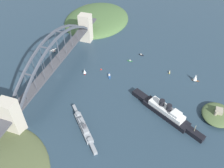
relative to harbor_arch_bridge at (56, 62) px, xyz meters
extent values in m
plane|color=#283D4C|center=(0.00, 0.00, -25.72)|extent=(1400.00, 1400.00, 0.00)
cube|color=beige|center=(-100.03, 0.00, -2.20)|extent=(14.62, 19.04, 47.05)
cube|color=beige|center=(100.03, 0.00, -2.20)|extent=(14.62, 19.04, 47.05)
cube|color=#47474C|center=(0.00, 0.00, -0.49)|extent=(185.43, 13.63, 2.40)
cube|color=#47474C|center=(-119.34, 0.00, -0.49)|extent=(24.00, 13.63, 2.40)
cube|color=#4C515B|center=(-86.73, -6.14, 6.19)|extent=(21.10, 1.80, 15.99)
cube|color=#4C515B|center=(-67.46, -6.14, 18.07)|extent=(20.79, 1.80, 13.21)
cube|color=#4C515B|center=(-48.19, -6.14, 26.97)|extent=(20.42, 1.80, 10.41)
cube|color=#4C515B|center=(-28.91, -6.14, 32.91)|extent=(19.99, 1.80, 7.57)
cube|color=#4C515B|center=(-9.64, -6.14, 35.88)|extent=(19.52, 1.80, 4.67)
cube|color=#4C515B|center=(9.64, -6.14, 35.88)|extent=(19.52, 1.80, 4.67)
cube|color=#4C515B|center=(28.91, -6.14, 32.91)|extent=(19.99, 1.80, 7.57)
cube|color=#4C515B|center=(48.19, -6.14, 26.97)|extent=(20.42, 1.80, 10.41)
cube|color=#4C515B|center=(67.46, -6.14, 18.07)|extent=(20.79, 1.80, 13.21)
cube|color=#4C515B|center=(86.73, -6.14, 6.19)|extent=(21.10, 1.80, 15.99)
cube|color=#4C515B|center=(-86.73, 6.14, 6.19)|extent=(21.10, 1.80, 15.99)
cube|color=#4C515B|center=(-67.46, 6.14, 18.07)|extent=(20.79, 1.80, 13.21)
cube|color=#4C515B|center=(-48.19, 6.14, 26.97)|extent=(20.42, 1.80, 10.41)
cube|color=#4C515B|center=(-28.91, 6.14, 32.91)|extent=(19.99, 1.80, 7.57)
cube|color=#4C515B|center=(-9.64, 6.14, 35.88)|extent=(19.52, 1.80, 4.67)
cube|color=#4C515B|center=(9.64, 6.14, 35.88)|extent=(19.52, 1.80, 4.67)
cube|color=#4C515B|center=(28.91, 6.14, 32.91)|extent=(19.99, 1.80, 7.57)
cube|color=#4C515B|center=(48.19, 6.14, 26.97)|extent=(20.42, 1.80, 10.41)
cube|color=#4C515B|center=(67.46, 6.14, 18.07)|extent=(20.79, 1.80, 13.21)
cube|color=#4C515B|center=(86.73, 6.14, 6.19)|extent=(21.10, 1.80, 15.99)
cube|color=#4C515B|center=(-96.37, 0.00, -0.49)|extent=(1.40, 12.27, 1.40)
cube|color=#4C515B|center=(-57.82, 0.00, 23.26)|extent=(1.40, 12.27, 1.40)
cube|color=#4C515B|center=(-19.27, 0.00, 35.14)|extent=(1.40, 12.27, 1.40)
cube|color=#4C515B|center=(19.27, 0.00, 35.14)|extent=(1.40, 12.27, 1.40)
cube|color=#4C515B|center=(57.82, 0.00, 23.26)|extent=(1.40, 12.27, 1.40)
cube|color=#4C515B|center=(96.37, 0.00, -0.49)|extent=(1.40, 12.27, 1.40)
cylinder|color=#4C515B|center=(-77.10, -6.14, 6.79)|extent=(0.56, 0.56, 12.16)
cylinder|color=#4C515B|center=(-77.10, 6.14, 6.79)|extent=(0.56, 0.56, 12.16)
cylinder|color=#4C515B|center=(-57.82, -6.14, 11.99)|extent=(0.56, 0.56, 22.55)
cylinder|color=#4C515B|center=(-57.82, 6.14, 11.99)|extent=(0.56, 0.56, 22.55)
cylinder|color=#4C515B|center=(-38.55, -6.14, 15.70)|extent=(0.56, 0.56, 29.97)
cylinder|color=#4C515B|center=(-38.55, 6.14, 15.70)|extent=(0.56, 0.56, 29.97)
cylinder|color=#4C515B|center=(-19.27, -6.14, 17.93)|extent=(0.56, 0.56, 34.42)
cylinder|color=#4C515B|center=(-19.27, 6.14, 17.93)|extent=(0.56, 0.56, 34.42)
cylinder|color=#4C515B|center=(0.00, -6.14, 18.67)|extent=(0.56, 0.56, 35.91)
cylinder|color=#4C515B|center=(0.00, 6.14, 18.67)|extent=(0.56, 0.56, 35.91)
cylinder|color=#4C515B|center=(19.27, -6.14, 17.93)|extent=(0.56, 0.56, 34.42)
cylinder|color=#4C515B|center=(19.27, 6.14, 17.93)|extent=(0.56, 0.56, 34.42)
cylinder|color=#4C515B|center=(38.55, -6.14, 15.70)|extent=(0.56, 0.56, 29.97)
cylinder|color=#4C515B|center=(38.55, 6.14, 15.70)|extent=(0.56, 0.56, 29.97)
cylinder|color=#4C515B|center=(57.82, -6.14, 11.99)|extent=(0.56, 0.56, 22.55)
cylinder|color=#4C515B|center=(57.82, 6.14, 11.99)|extent=(0.56, 0.56, 22.55)
cylinder|color=#4C515B|center=(77.10, -6.14, 6.79)|extent=(0.56, 0.56, 12.16)
cylinder|color=#4C515B|center=(77.10, 6.14, 6.79)|extent=(0.56, 0.56, 12.16)
ellipsoid|color=#476638|center=(-173.81, -10.09, -25.72)|extent=(145.51, 119.81, 30.13)
ellipsoid|color=#756B5B|center=(-206.55, -43.04, -25.72)|extent=(50.93, 35.94, 16.57)
cube|color=black|center=(23.74, 155.75, -22.52)|extent=(42.12, 60.79, 6.41)
cube|color=black|center=(43.51, 191.71, -22.52)|extent=(16.74, 21.75, 6.41)
cube|color=black|center=(3.97, 119.79, -22.52)|extent=(18.11, 22.50, 6.41)
cube|color=white|center=(23.74, 155.75, -16.49)|extent=(32.84, 46.28, 5.64)
cube|color=white|center=(29.86, 166.87, -12.07)|extent=(14.24, 14.04, 3.20)
cylinder|color=black|center=(24.85, 157.77, -9.94)|extent=(6.40, 6.40, 7.45)
cylinder|color=black|center=(19.85, 148.67, -9.94)|extent=(6.40, 6.40, 7.45)
cylinder|color=tan|center=(42.28, 189.46, -14.31)|extent=(0.50, 0.50, 10.00)
cube|color=gray|center=(73.89, 70.81, -23.62)|extent=(37.32, 35.86, 4.20)
cube|color=gray|center=(52.47, 50.57, -23.62)|extent=(13.05, 12.59, 4.20)
cube|color=gray|center=(95.31, 91.05, -23.62)|extent=(13.51, 13.09, 4.20)
cube|color=gray|center=(73.89, 70.81, -19.84)|extent=(20.22, 19.58, 3.38)
cylinder|color=gray|center=(59.17, 56.89, -20.43)|extent=(5.29, 5.29, 2.20)
cylinder|color=gray|center=(88.62, 84.73, -20.43)|extent=(5.29, 5.29, 2.20)
cylinder|color=gray|center=(73.89, 70.81, -13.15)|extent=(0.60, 0.60, 10.00)
cylinder|color=#4C4C51|center=(77.11, 73.85, -15.95)|extent=(4.16, 4.16, 4.40)
ellipsoid|color=#4C6038|center=(6.76, 214.08, -21.69)|extent=(39.75, 36.53, 8.06)
cube|color=#9E937F|center=(6.76, 214.08, -15.81)|extent=(8.00, 8.00, 6.94)
cylinder|color=gray|center=(11.26, 210.58, -15.46)|extent=(3.60, 3.60, 7.63)
cylinder|color=#B7B7B2|center=(-49.95, -37.85, -25.27)|extent=(3.60, 5.18, 0.90)
cylinder|color=#B7B7B2|center=(-52.86, -36.11, -25.27)|extent=(3.60, 5.18, 0.90)
cylinder|color=maroon|center=(-49.95, -37.85, -24.25)|extent=(0.14, 0.14, 1.14)
cylinder|color=maroon|center=(-52.86, -36.11, -24.25)|extent=(0.14, 0.14, 1.14)
ellipsoid|color=silver|center=(-51.40, -36.98, -23.10)|extent=(4.79, 6.94, 1.16)
cylinder|color=maroon|center=(-53.11, -39.83, -23.10)|extent=(1.36, 1.25, 1.10)
cube|color=silver|center=(-51.88, -37.77, -22.61)|extent=(11.14, 7.60, 0.20)
cube|color=silver|center=(-49.74, -34.19, -22.98)|extent=(4.47, 3.28, 0.12)
cube|color=maroon|center=(-49.74, -34.19, -21.77)|extent=(0.67, 1.01, 1.50)
cube|color=gold|center=(-58.33, 148.12, -25.26)|extent=(4.52, 1.61, 0.92)
cube|color=gold|center=(-61.34, 148.11, -25.26)|extent=(1.51, 0.88, 0.92)
cube|color=gold|center=(-55.32, 148.13, -25.26)|extent=(1.51, 1.06, 0.92)
cube|color=beige|center=(-57.77, 148.12, -24.19)|extent=(2.26, 1.29, 1.23)
cube|color=brown|center=(-52.09, 185.22, -25.36)|extent=(2.49, 6.24, 0.73)
cube|color=brown|center=(-52.04, 189.36, -25.36)|extent=(1.11, 2.08, 0.73)
cube|color=brown|center=(-52.14, 181.08, -25.36)|extent=(1.33, 2.08, 0.73)
cylinder|color=tan|center=(-52.08, 185.74, -19.34)|extent=(0.16, 0.16, 11.32)
cone|color=white|center=(-52.10, 183.93, -19.90)|extent=(5.76, 5.76, 9.06)
cube|color=#2D6B3D|center=(-66.19, 86.21, -25.12)|extent=(2.17, 4.92, 1.20)
cube|color=#2D6B3D|center=(-66.30, 82.98, -25.12)|extent=(1.16, 1.65, 1.20)
cube|color=#2D6B3D|center=(-66.08, 89.44, -25.12)|extent=(1.38, 1.66, 1.20)
cube|color=beige|center=(-66.17, 86.82, -23.95)|extent=(1.69, 2.48, 1.13)
cube|color=#B2231E|center=(-17.85, 32.03, -25.29)|extent=(5.30, 4.01, 0.86)
cube|color=#B2231E|center=(-20.79, 30.54, -25.29)|extent=(1.87, 1.55, 0.86)
cube|color=#B2231E|center=(-14.92, 33.52, -25.29)|extent=(1.95, 1.71, 0.86)
cylinder|color=tan|center=(-18.22, 31.84, -21.45)|extent=(0.16, 0.16, 6.82)
cone|color=white|center=(-16.94, 32.49, -21.79)|extent=(6.08, 6.08, 5.45)
cube|color=#234C8C|center=(-22.80, 68.08, -25.18)|extent=(8.20, 5.78, 1.10)
cube|color=#234C8C|center=(-18.13, 70.07, -25.18)|extent=(2.99, 2.53, 1.10)
cube|color=#234C8C|center=(-27.47, 66.09, -25.18)|extent=(3.12, 2.84, 1.10)
cube|color=beige|center=(-23.68, 67.71, -24.09)|extent=(4.46, 3.73, 1.07)
cube|color=black|center=(-87.10, 99.32, -25.11)|extent=(2.52, 4.74, 1.23)
cube|color=black|center=(-86.63, 102.29, -25.11)|extent=(1.23, 1.64, 1.23)
cube|color=black|center=(-87.57, 96.35, -25.11)|extent=(1.43, 1.67, 1.23)
cube|color=beige|center=(-87.19, 98.76, -23.89)|extent=(1.81, 2.46, 1.21)
cone|color=red|center=(-32.90, 51.69, -24.62)|extent=(2.20, 2.20, 2.20)
sphere|color=#F2E566|center=(-32.90, 51.69, -23.22)|extent=(0.50, 0.50, 0.50)
camera|label=1|loc=(222.51, 155.21, 197.10)|focal=38.55mm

